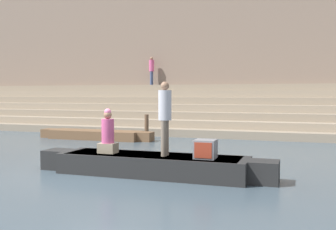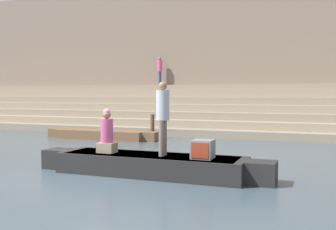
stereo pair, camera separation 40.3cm
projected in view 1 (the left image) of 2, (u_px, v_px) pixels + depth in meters
name	position (u px, v px, depth m)	size (l,w,h in m)	color
ground_plane	(97.00, 172.00, 9.86)	(120.00, 120.00, 0.00)	#3D4C56
ghat_steps	(205.00, 114.00, 20.71)	(36.00, 5.25, 2.49)	gray
back_wall	(215.00, 55.00, 22.86)	(34.20, 1.28, 8.48)	#7F6B5B
rowboat_main	(152.00, 164.00, 9.48)	(5.93, 1.30, 0.50)	black
person_standing	(165.00, 113.00, 9.26)	(0.31, 0.31, 1.76)	#756656
person_rowing	(108.00, 135.00, 9.73)	(0.43, 0.34, 1.10)	gray
tv_set	(205.00, 149.00, 8.92)	(0.48, 0.47, 0.43)	slate
moored_boat_shore	(96.00, 134.00, 17.00)	(5.25, 1.09, 0.38)	brown
mooring_post	(147.00, 127.00, 17.20)	(0.18, 0.18, 1.06)	brown
person_on_steps	(152.00, 69.00, 23.16)	(0.29, 0.29, 1.66)	#3D4C75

